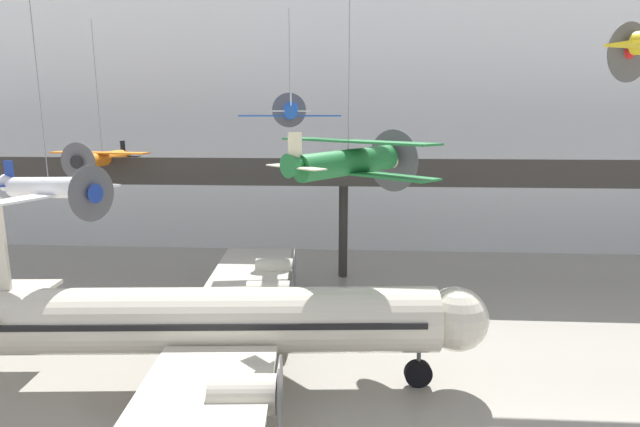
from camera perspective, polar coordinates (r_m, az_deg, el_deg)
hangar_back_wall at (r=47.61m, az=2.92°, el=10.41°), size 140.00×3.00×24.07m
mezzanine_walkway at (r=37.46m, az=2.69°, el=3.98°), size 110.00×3.20×9.58m
airliner_silver_main at (r=23.82m, az=-12.60°, el=-11.96°), size 26.07×29.64×9.07m
suspended_plane_white_twin at (r=25.99m, az=-28.54°, el=2.59°), size 5.96×6.99×11.21m
suspended_plane_green_biplane at (r=24.45m, az=3.26°, el=5.96°), size 7.92×7.86×10.66m
suspended_plane_blue_trainer at (r=33.76m, az=-3.45°, el=11.52°), size 6.88×5.64×7.56m
suspended_plane_orange_highwing at (r=39.79m, az=-23.60°, el=5.83°), size 7.41×6.07×10.95m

